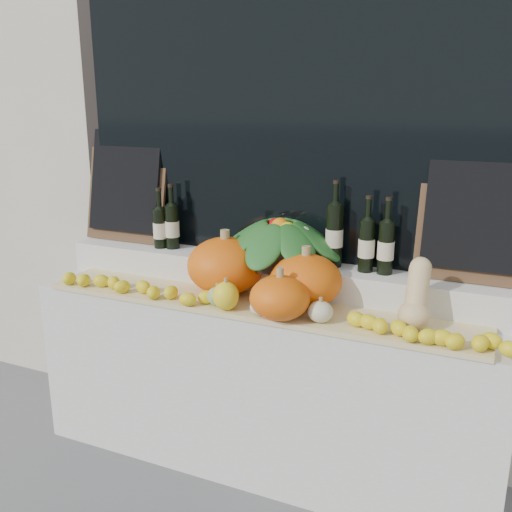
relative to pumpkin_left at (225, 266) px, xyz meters
The scene contains 18 objects.
storefront_facade 1.43m from the pumpkin_left, 76.73° to the left, with size 7.00×0.94×4.50m.
display_sill 0.63m from the pumpkin_left, 11.49° to the left, with size 2.30×0.55×0.88m, color silver.
rear_tier 0.27m from the pumpkin_left, 46.22° to the left, with size 2.30×0.25×0.16m, color silver.
straw_bedding 0.25m from the pumpkin_left, 26.42° to the right, with size 2.10×0.32×0.03m, color tan.
pumpkin_left is the anchor object (origin of this frame).
pumpkin_right 0.41m from the pumpkin_left, ahead, with size 0.33×0.33×0.24m, color orange.
pumpkin_center 0.42m from the pumpkin_left, 29.91° to the right, with size 0.26×0.26×0.19m, color orange.
butternut_squash 0.91m from the pumpkin_left, ahead, with size 0.13×0.20×0.28m.
decorative_gourds 0.33m from the pumpkin_left, 37.60° to the right, with size 0.59×0.15×0.15m.
lemon_heap 0.29m from the pumpkin_left, 48.06° to the right, with size 2.20×0.16×0.06m, color yellow, non-canonical shape.
produce_bowl 0.29m from the pumpkin_left, 38.71° to the left, with size 0.66×0.66×0.23m.
wine_bottle_far_left 0.52m from the pumpkin_left, 160.35° to the left, with size 0.08×0.08×0.32m.
wine_bottle_near_left 0.47m from the pumpkin_left, 155.73° to the left, with size 0.08×0.08×0.35m.
wine_bottle_tall 0.54m from the pumpkin_left, 24.06° to the left, with size 0.08×0.08×0.41m.
wine_bottle_near_right 0.68m from the pumpkin_left, 16.64° to the left, with size 0.08×0.08×0.36m.
wine_bottle_far_right 0.76m from the pumpkin_left, 14.57° to the left, with size 0.08×0.08×0.36m.
chalkboard_left 0.84m from the pumpkin_left, 161.42° to the left, with size 0.50×0.15×0.61m.
chalkboard_right 1.17m from the pumpkin_left, 12.78° to the left, with size 0.50×0.15×0.61m.
Camera 1 is at (1.02, -0.86, 1.83)m, focal length 40.00 mm.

